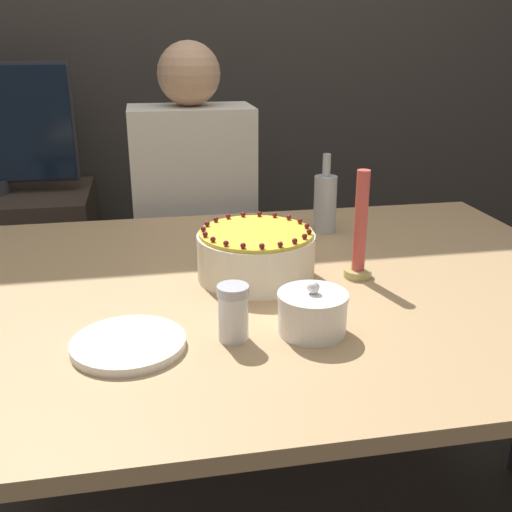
% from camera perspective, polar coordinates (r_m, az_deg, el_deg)
% --- Properties ---
extents(wall_behind, '(8.00, 0.05, 2.60)m').
position_cam_1_polar(wall_behind, '(2.62, -5.18, 20.66)').
color(wall_behind, '#38332D').
rests_on(wall_behind, ground_plane).
extents(dining_table, '(1.53, 1.13, 0.76)m').
position_cam_1_polar(dining_table, '(1.38, 1.53, -6.30)').
color(dining_table, tan).
rests_on(dining_table, ground_plane).
extents(cake, '(0.27, 0.27, 0.12)m').
position_cam_1_polar(cake, '(1.35, 0.00, 0.16)').
color(cake, '#EFE5CC').
rests_on(cake, dining_table).
extents(sugar_bowl, '(0.13, 0.13, 0.10)m').
position_cam_1_polar(sugar_bowl, '(1.11, 5.38, -5.38)').
color(sugar_bowl, white).
rests_on(sugar_bowl, dining_table).
extents(sugar_shaker, '(0.06, 0.06, 0.11)m').
position_cam_1_polar(sugar_shaker, '(1.08, -2.18, -5.39)').
color(sugar_shaker, white).
rests_on(sugar_shaker, dining_table).
extents(plate_stack, '(0.20, 0.20, 0.02)m').
position_cam_1_polar(plate_stack, '(1.09, -12.05, -8.19)').
color(plate_stack, white).
rests_on(plate_stack, dining_table).
extents(candle, '(0.06, 0.06, 0.25)m').
position_cam_1_polar(candle, '(1.36, 9.83, 1.95)').
color(candle, tan).
rests_on(candle, dining_table).
extents(bottle, '(0.06, 0.06, 0.22)m').
position_cam_1_polar(bottle, '(1.68, 6.59, 5.08)').
color(bottle, '#B2B7BC').
rests_on(bottle, dining_table).
extents(person_man_blue_shirt, '(0.40, 0.34, 1.27)m').
position_cam_1_polar(person_man_blue_shirt, '(2.10, -5.77, -0.01)').
color(person_man_blue_shirt, '#2D2D38').
rests_on(person_man_blue_shirt, ground_plane).
extents(side_cabinet, '(0.68, 0.47, 0.72)m').
position_cam_1_polar(side_cabinet, '(2.56, -22.36, -2.35)').
color(side_cabinet, '#382D23').
rests_on(side_cabinet, ground_plane).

